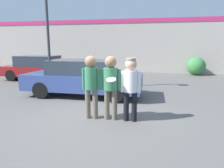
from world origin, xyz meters
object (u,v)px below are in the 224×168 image
object	(u,v)px
person_middle_with_frisbee	(111,82)
parked_car_far	(39,68)
person_left	(91,81)
shrub	(196,66)
street_lamp	(51,13)
person_right	(131,84)
parked_car_near	(83,78)

from	to	relation	value
person_middle_with_frisbee	parked_car_far	world-z (taller)	person_middle_with_frisbee
person_left	shrub	world-z (taller)	person_left
parked_car_far	street_lamp	bearing A→B (deg)	-47.66
person_right	parked_car_far	size ratio (longest dim) A/B	0.39
parked_car_near	person_left	bearing A→B (deg)	-65.32
person_middle_with_frisbee	shrub	bearing A→B (deg)	66.89
person_right	parked_car_far	world-z (taller)	person_right
person_left	street_lamp	world-z (taller)	street_lamp
person_left	person_right	size ratio (longest dim) A/B	1.03
person_right	parked_car_near	size ratio (longest dim) A/B	0.36
parked_car_near	parked_car_far	bearing A→B (deg)	141.09
person_left	parked_car_far	distance (m)	7.58
person_left	shrub	distance (m)	10.65
shrub	street_lamp	bearing A→B (deg)	-138.86
person_middle_with_frisbee	street_lamp	bearing A→B (deg)	136.93
person_middle_with_frisbee	person_left	bearing A→B (deg)	-177.12
street_lamp	person_left	bearing A→B (deg)	-48.52
person_right	street_lamp	distance (m)	5.50
parked_car_near	street_lamp	xyz separation A→B (m)	(-1.62, 0.65, 2.70)
person_right	parked_car_far	xyz separation A→B (m)	(-6.15, 5.61, -0.33)
parked_car_far	person_middle_with_frisbee	bearing A→B (deg)	-45.03
parked_car_far	street_lamp	size ratio (longest dim) A/B	0.79
person_left	shrub	xyz separation A→B (m)	(4.63, 9.58, -0.45)
parked_car_far	shrub	world-z (taller)	parked_car_far
person_left	parked_car_far	world-z (taller)	person_left
person_middle_with_frisbee	person_right	xyz separation A→B (m)	(0.55, -0.00, -0.03)
person_left	street_lamp	size ratio (longest dim) A/B	0.32
street_lamp	shrub	bearing A→B (deg)	41.14
person_middle_with_frisbee	shrub	distance (m)	10.40
person_middle_with_frisbee	parked_car_near	bearing A→B (deg)	124.58
person_right	shrub	bearing A→B (deg)	69.74
parked_car_far	shrub	xyz separation A→B (m)	(9.68, 3.95, -0.10)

